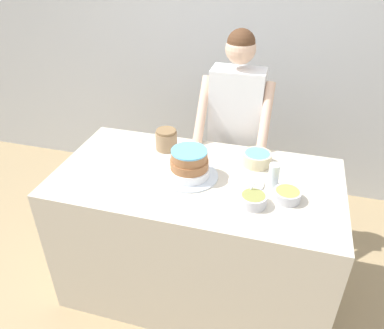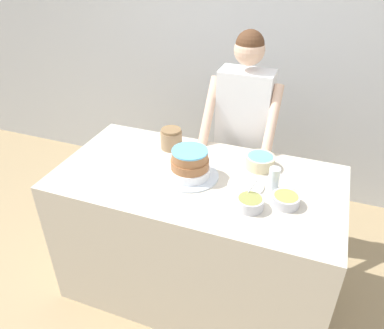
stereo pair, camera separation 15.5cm
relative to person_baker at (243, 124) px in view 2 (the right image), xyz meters
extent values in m
cube|color=silver|center=(-0.12, 0.82, 0.28)|extent=(10.00, 0.05, 2.60)
cube|color=beige|center=(-0.12, -0.64, -0.55)|extent=(1.71, 0.88, 0.95)
cylinder|color=#2D2D38|center=(-0.08, 0.01, -0.62)|extent=(0.11, 0.11, 0.80)
cylinder|color=#2D2D38|center=(0.08, 0.01, -0.62)|extent=(0.11, 0.11, 0.80)
cube|color=white|center=(0.00, 0.01, 0.09)|extent=(0.37, 0.20, 0.60)
cylinder|color=beige|center=(-0.22, -0.15, 0.08)|extent=(0.07, 0.38, 0.51)
cylinder|color=beige|center=(0.22, -0.15, 0.08)|extent=(0.07, 0.38, 0.51)
sphere|color=beige|center=(0.00, 0.01, 0.52)|extent=(0.20, 0.20, 0.20)
sphere|color=#51331E|center=(0.00, 0.01, 0.56)|extent=(0.19, 0.19, 0.19)
cylinder|color=silver|center=(-0.16, -0.65, -0.07)|extent=(0.34, 0.34, 0.01)
cylinder|color=white|center=(-0.16, -0.65, -0.04)|extent=(0.24, 0.24, 0.05)
cylinder|color=#9E663D|center=(-0.16, -0.65, 0.02)|extent=(0.23, 0.23, 0.05)
cylinder|color=#9E663D|center=(-0.16, -0.65, 0.07)|extent=(0.21, 0.21, 0.05)
cylinder|color=#60B7E0|center=(-0.16, -0.65, 0.10)|extent=(0.21, 0.21, 0.01)
cylinder|color=silver|center=(0.24, -0.82, -0.04)|extent=(0.15, 0.15, 0.06)
cylinder|color=olive|center=(0.24, -0.82, -0.02)|extent=(0.13, 0.13, 0.01)
cylinder|color=silver|center=(0.23, -0.77, 0.00)|extent=(0.07, 0.03, 0.14)
cylinder|color=beige|center=(0.21, -0.41, -0.03)|extent=(0.18, 0.18, 0.08)
cylinder|color=#60B7E0|center=(0.21, -0.41, 0.00)|extent=(0.16, 0.16, 0.01)
cylinder|color=silver|center=(0.42, -0.73, -0.04)|extent=(0.15, 0.15, 0.06)
cylinder|color=#F2DB4C|center=(0.42, -0.73, -0.02)|extent=(0.13, 0.13, 0.01)
cylinder|color=silver|center=(0.33, -0.61, 0.00)|extent=(0.06, 0.06, 0.14)
cylinder|color=white|center=(0.18, -0.64, -0.07)|extent=(0.21, 0.21, 0.01)
cylinder|color=#9E7F5B|center=(-0.40, -0.38, -0.01)|extent=(0.14, 0.14, 0.12)
cylinder|color=olive|center=(-0.40, -0.38, 0.06)|extent=(0.13, 0.13, 0.02)
camera|label=1|loc=(0.36, -2.43, 1.18)|focal=35.00mm
camera|label=2|loc=(0.51, -2.38, 1.18)|focal=35.00mm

